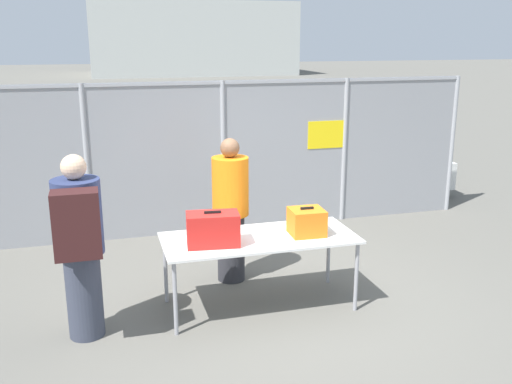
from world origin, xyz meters
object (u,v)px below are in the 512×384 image
(suitcase_red, at_px, (213,229))
(security_worker_near, at_px, (231,209))
(inspection_table, at_px, (259,242))
(suitcase_orange, at_px, (307,222))
(utility_trailer, at_px, (350,175))
(traveler_hooded, at_px, (80,242))

(suitcase_red, relative_size, security_worker_near, 0.32)
(suitcase_red, bearing_deg, inspection_table, 11.34)
(suitcase_orange, relative_size, utility_trailer, 0.08)
(suitcase_red, height_order, security_worker_near, security_worker_near)
(utility_trailer, bearing_deg, suitcase_orange, -120.81)
(suitcase_orange, xyz_separation_m, utility_trailer, (2.24, 3.75, -0.52))
(inspection_table, relative_size, suitcase_orange, 5.55)
(inspection_table, relative_size, suitcase_red, 3.67)
(suitcase_orange, height_order, traveler_hooded, traveler_hooded)
(inspection_table, xyz_separation_m, traveler_hooded, (-1.70, -0.19, 0.24))
(suitcase_red, relative_size, suitcase_orange, 1.51)
(suitcase_orange, distance_m, utility_trailer, 4.40)
(suitcase_red, height_order, suitcase_orange, suitcase_red)
(security_worker_near, xyz_separation_m, utility_trailer, (2.84, 2.96, -0.48))
(suitcase_orange, distance_m, traveler_hooded, 2.19)
(traveler_hooded, height_order, utility_trailer, traveler_hooded)
(inspection_table, xyz_separation_m, suitcase_red, (-0.49, -0.10, 0.21))
(traveler_hooded, xyz_separation_m, utility_trailer, (4.42, 3.89, -0.57))
(suitcase_orange, xyz_separation_m, traveler_hooded, (-2.18, -0.14, 0.06))
(suitcase_red, xyz_separation_m, traveler_hooded, (-1.21, -0.10, 0.03))
(security_worker_near, bearing_deg, utility_trailer, -140.72)
(suitcase_red, xyz_separation_m, security_worker_near, (0.37, 0.84, -0.07))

